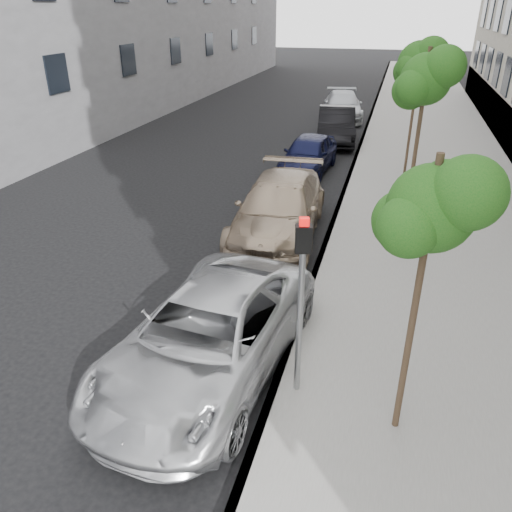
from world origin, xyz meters
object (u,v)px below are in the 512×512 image
at_px(sedan_black, 336,125).
at_px(signal_pole, 301,289).
at_px(tree_near, 434,209).
at_px(sedan_blue, 308,154).
at_px(minivan, 209,335).
at_px(tree_far, 420,63).
at_px(suv, 279,209).
at_px(sedan_rear, 343,106).
at_px(tree_mid, 427,80).

bearing_deg(sedan_black, signal_pole, -92.17).
xyz_separation_m(tree_near, sedan_blue, (-3.77, 13.21, -3.02)).
bearing_deg(tree_near, minivan, 169.43).
relative_size(tree_far, suv, 0.88).
distance_m(tree_near, minivan, 4.50).
bearing_deg(sedan_rear, signal_pole, -94.30).
height_order(tree_mid, sedan_blue, tree_mid).
xyz_separation_m(tree_mid, signal_pole, (-1.68, -6.09, -2.37)).
xyz_separation_m(tree_far, signal_pole, (-1.68, -12.59, -2.11)).
relative_size(tree_near, signal_pole, 1.39).
xyz_separation_m(tree_near, signal_pole, (-1.68, 0.41, -1.64)).
bearing_deg(sedan_rear, tree_mid, -87.32).
distance_m(sedan_blue, sedan_black, 5.22).
height_order(tree_mid, sedan_black, tree_mid).
height_order(sedan_blue, sedan_black, sedan_black).
bearing_deg(sedan_rear, tree_near, -90.45).
relative_size(tree_near, tree_mid, 0.85).
height_order(tree_near, signal_pole, tree_near).
relative_size(signal_pole, suv, 0.56).
relative_size(tree_far, sedan_black, 1.01).
bearing_deg(tree_near, tree_far, 90.00).
height_order(minivan, sedan_blue, minivan).
relative_size(tree_mid, sedan_rear, 0.98).
relative_size(minivan, suv, 0.98).
height_order(minivan, sedan_rear, minivan).
height_order(tree_far, signal_pole, tree_far).
relative_size(tree_near, minivan, 0.79).
xyz_separation_m(sedan_blue, sedan_rear, (0.10, 10.87, 0.03)).
height_order(tree_mid, minivan, tree_mid).
relative_size(tree_near, suv, 0.77).
xyz_separation_m(tree_mid, suv, (-3.49, 0.32, -3.65)).
bearing_deg(sedan_rear, tree_far, -80.79).
distance_m(tree_far, suv, 7.87).
xyz_separation_m(tree_far, suv, (-3.49, -6.18, -3.40)).
bearing_deg(tree_near, sedan_blue, 105.93).
relative_size(tree_mid, sedan_blue, 1.20).
bearing_deg(sedan_blue, tree_far, 1.13).
height_order(tree_mid, tree_far, tree_mid).
height_order(tree_mid, signal_pole, tree_mid).
height_order(tree_far, minivan, tree_far).
distance_m(tree_near, sedan_black, 18.94).
xyz_separation_m(tree_mid, minivan, (-3.33, -5.88, -3.70)).
xyz_separation_m(tree_far, minivan, (-3.33, -12.38, -3.45)).
bearing_deg(minivan, sedan_rear, 97.31).
xyz_separation_m(suv, sedan_black, (0.16, 11.59, -0.01)).
xyz_separation_m(signal_pole, sedan_black, (-1.65, 18.00, -1.29)).
height_order(tree_far, sedan_black, tree_far).
xyz_separation_m(tree_near, sedan_rear, (-3.67, 24.08, -2.99)).
xyz_separation_m(minivan, sedan_blue, (-0.44, 12.59, -0.04)).
bearing_deg(suv, signal_pole, -77.37).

